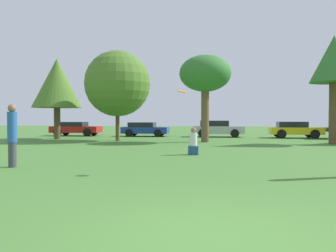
# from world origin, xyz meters

# --- Properties ---
(ground_plane) EXTENTS (120.00, 120.00, 0.00)m
(ground_plane) POSITION_xyz_m (0.00, 0.00, 0.00)
(ground_plane) COLOR #477A33
(person_thrower) EXTENTS (0.29, 0.29, 1.96)m
(person_thrower) POSITION_xyz_m (-6.34, 5.45, 1.03)
(person_thrower) COLOR #3F3F47
(person_thrower) RESTS_ON ground
(frisbee) EXTENTS (0.28, 0.27, 0.12)m
(frisbee) POSITION_xyz_m (-1.02, 5.31, 2.27)
(frisbee) COLOR orange
(bystander_sitting) EXTENTS (0.41, 0.34, 1.14)m
(bystander_sitting) POSITION_xyz_m (-1.13, 10.10, 0.48)
(bystander_sitting) COLOR navy
(bystander_sitting) RESTS_ON ground
(tree_0) EXTENTS (3.53, 3.53, 5.80)m
(tree_0) POSITION_xyz_m (-11.85, 19.41, 4.00)
(tree_0) COLOR brown
(tree_0) RESTS_ON ground
(tree_1) EXTENTS (4.35, 4.35, 5.98)m
(tree_1) POSITION_xyz_m (-6.92, 18.12, 3.79)
(tree_1) COLOR brown
(tree_1) RESTS_ON ground
(tree_2) EXTENTS (3.26, 3.26, 5.49)m
(tree_2) POSITION_xyz_m (-1.11, 17.92, 4.25)
(tree_2) COLOR brown
(tree_2) RESTS_ON ground
(tree_3) EXTENTS (2.74, 2.74, 6.33)m
(tree_3) POSITION_xyz_m (6.39, 17.37, 4.82)
(tree_3) COLOR brown
(tree_3) RESTS_ON ground
(parked_car_red) EXTENTS (4.19, 1.98, 1.19)m
(parked_car_red) POSITION_xyz_m (-12.49, 23.98, 0.64)
(parked_car_red) COLOR red
(parked_car_red) RESTS_ON ground
(parked_car_blue) EXTENTS (3.85, 2.12, 1.16)m
(parked_car_blue) POSITION_xyz_m (-6.45, 24.12, 0.61)
(parked_car_blue) COLOR #1E389E
(parked_car_blue) RESTS_ON ground
(parked_car_silver) EXTENTS (4.10, 2.02, 1.31)m
(parked_car_silver) POSITION_xyz_m (-0.48, 24.15, 0.69)
(parked_car_silver) COLOR #B2B2B7
(parked_car_silver) RESTS_ON ground
(parked_car_yellow) EXTENTS (3.87, 1.92, 1.24)m
(parked_car_yellow) POSITION_xyz_m (5.36, 23.55, 0.66)
(parked_car_yellow) COLOR gold
(parked_car_yellow) RESTS_ON ground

